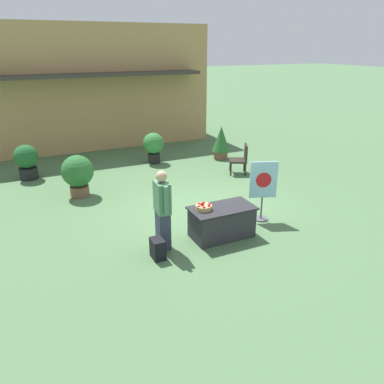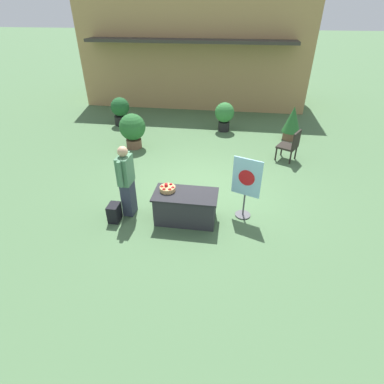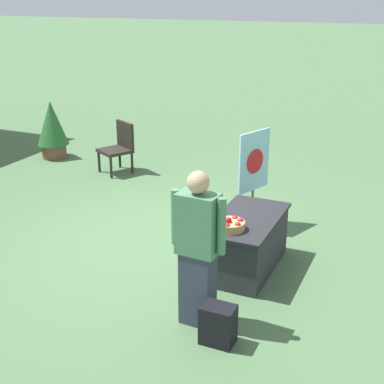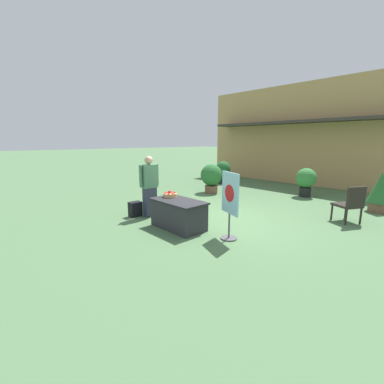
{
  "view_description": "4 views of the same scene",
  "coord_description": "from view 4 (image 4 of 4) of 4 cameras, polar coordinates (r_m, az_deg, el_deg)",
  "views": [
    {
      "loc": [
        -3.94,
        -7.84,
        4.01
      ],
      "look_at": [
        -0.68,
        -0.93,
        0.98
      ],
      "focal_mm": 35.0,
      "sensor_mm": 36.0,
      "label": 1
    },
    {
      "loc": [
        0.77,
        -6.86,
        4.24
      ],
      "look_at": [
        -0.08,
        -1.09,
        0.57
      ],
      "focal_mm": 28.0,
      "sensor_mm": 36.0,
      "label": 2
    },
    {
      "loc": [
        -6.04,
        -3.29,
        3.34
      ],
      "look_at": [
        -0.14,
        -0.63,
        0.91
      ],
      "focal_mm": 50.0,
      "sensor_mm": 36.0,
      "label": 3
    },
    {
      "loc": [
        4.49,
        -5.27,
        2.13
      ],
      "look_at": [
        0.28,
        -1.36,
        0.97
      ],
      "focal_mm": 24.0,
      "sensor_mm": 36.0,
      "label": 4
    }
  ],
  "objects": [
    {
      "name": "person_visitor",
      "position": [
        7.31,
        -9.44,
        1.36
      ],
      "size": [
        0.28,
        0.61,
        1.71
      ],
      "rotation": [
        0.0,
        0.0,
        -0.06
      ],
      "color": "#33384C",
      "rests_on": "ground_plane"
    },
    {
      "name": "poster_board",
      "position": [
        5.55,
        8.4,
        -2.26
      ],
      "size": [
        0.63,
        0.36,
        1.47
      ],
      "rotation": [
        0.0,
        0.0,
        -1.94
      ],
      "color": "#4C4C51",
      "rests_on": "ground_plane"
    },
    {
      "name": "patio_chair",
      "position": [
        7.83,
        31.8,
        -2.03
      ],
      "size": [
        0.74,
        0.74,
        0.98
      ],
      "rotation": [
        0.0,
        0.0,
        2.66
      ],
      "color": "#28231E",
      "rests_on": "ground_plane"
    },
    {
      "name": "storefront_building",
      "position": [
        15.22,
        25.21,
        11.34
      ],
      "size": [
        10.22,
        4.43,
        4.78
      ],
      "color": "tan",
      "rests_on": "ground_plane"
    },
    {
      "name": "potted_plant_far_right",
      "position": [
        9.49,
        36.33,
        0.23
      ],
      "size": [
        0.65,
        0.65,
        1.22
      ],
      "color": "brown",
      "rests_on": "ground_plane"
    },
    {
      "name": "apple_basket",
      "position": [
        6.58,
        -4.92,
        -0.63
      ],
      "size": [
        0.35,
        0.35,
        0.16
      ],
      "color": "tan",
      "rests_on": "display_table"
    },
    {
      "name": "potted_plant_far_left",
      "position": [
        10.7,
        23.99,
        2.49
      ],
      "size": [
        0.74,
        0.74,
        1.1
      ],
      "color": "black",
      "rests_on": "ground_plane"
    },
    {
      "name": "display_table",
      "position": [
        6.32,
        -3.03,
        -4.92
      ],
      "size": [
        1.42,
        0.76,
        0.7
      ],
      "color": "#2D2D33",
      "rests_on": "ground_plane"
    },
    {
      "name": "backpack",
      "position": [
        7.49,
        -12.49,
        -3.72
      ],
      "size": [
        0.24,
        0.34,
        0.42
      ],
      "color": "black",
      "rests_on": "ground_plane"
    },
    {
      "name": "potted_plant_near_right",
      "position": [
        12.99,
        6.92,
        4.63
      ],
      "size": [
        0.74,
        0.74,
        1.11
      ],
      "color": "black",
      "rests_on": "ground_plane"
    },
    {
      "name": "ground_plane",
      "position": [
        7.25,
        6.45,
        -5.76
      ],
      "size": [
        120.0,
        120.0,
        0.0
      ],
      "primitive_type": "plane",
      "color": "#4C7047"
    },
    {
      "name": "potted_plant_near_left",
      "position": [
        10.57,
        4.32,
        3.47
      ],
      "size": [
        0.88,
        0.88,
        1.18
      ],
      "color": "brown",
      "rests_on": "ground_plane"
    }
  ]
}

